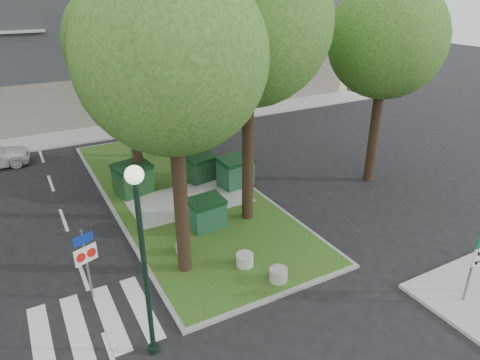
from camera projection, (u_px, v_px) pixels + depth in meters
ground at (264, 301)px, 12.75m from camera, size 120.00×120.00×0.00m
median_island at (180, 192)px, 19.32m from camera, size 6.00×16.00×0.12m
median_kerb at (180, 192)px, 19.33m from camera, size 6.30×16.30×0.10m
building_sidewalk at (112, 131)px, 27.47m from camera, size 42.00×3.00×0.12m
zebra_crossing at (126, 312)px, 12.30m from camera, size 5.00×3.00×0.01m
tree_median_near_left at (173, 38)px, 11.14m from camera, size 5.20×5.20×10.53m
tree_median_near_right at (250, 5)px, 13.99m from camera, size 5.60×5.60×11.46m
tree_median_mid at (126, 30)px, 16.68m from camera, size 4.80×4.80×9.99m
tree_street_right at (389, 27)px, 17.88m from camera, size 5.00×5.00×10.06m
dumpster_a at (133, 179)px, 18.82m from camera, size 1.79×1.47×1.45m
dumpster_b at (207, 213)px, 16.19m from camera, size 1.41×1.05×1.25m
dumpster_c at (201, 168)px, 20.16m from camera, size 1.55×1.21×1.30m
dumpster_d at (236, 171)px, 19.60m from camera, size 1.67×1.29×1.43m
bollard_left at (183, 248)px, 14.77m from camera, size 0.50×0.50×0.36m
bollard_right at (278, 274)px, 13.38m from camera, size 0.58×0.58×0.41m
bollard_mid at (245, 260)px, 14.11m from camera, size 0.58×0.58×0.41m
litter_bin at (229, 170)px, 20.64m from camera, size 0.37×0.37×0.64m
street_lamp at (142, 244)px, 9.64m from camera, size 0.41×0.41×5.17m
traffic_sign_pole at (85, 256)px, 12.26m from camera, size 0.67×0.29×2.35m
car_silver at (169, 115)px, 28.57m from camera, size 4.12×1.57×1.34m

